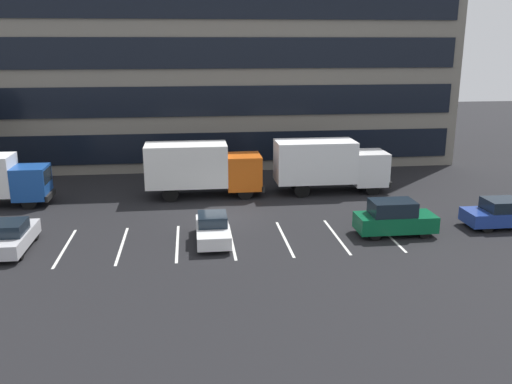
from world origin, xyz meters
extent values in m
plane|color=black|center=(0.00, 0.00, 0.00)|extent=(120.00, 120.00, 0.00)
cube|color=slate|center=(0.00, 18.00, 9.00)|extent=(39.68, 12.05, 18.00)
cube|color=black|center=(0.00, 11.91, 1.98)|extent=(38.09, 0.16, 2.30)
cube|color=black|center=(0.00, 11.91, 5.58)|extent=(38.09, 0.16, 2.30)
cube|color=black|center=(0.00, 11.91, 9.18)|extent=(38.09, 0.16, 2.30)
cube|color=black|center=(0.00, 11.91, 12.78)|extent=(38.09, 0.16, 2.30)
cube|color=silver|center=(-8.40, -4.01, 0.00)|extent=(0.14, 5.40, 0.01)
cube|color=silver|center=(-5.60, -4.01, 0.00)|extent=(0.14, 5.40, 0.01)
cube|color=silver|center=(-2.80, -4.01, 0.00)|extent=(0.14, 5.40, 0.01)
cube|color=silver|center=(0.00, -4.01, 0.00)|extent=(0.14, 5.40, 0.01)
cube|color=silver|center=(2.80, -4.01, 0.00)|extent=(0.14, 5.40, 0.01)
cube|color=silver|center=(5.60, -4.01, 0.00)|extent=(0.14, 5.40, 0.01)
cube|color=silver|center=(8.40, -4.01, 0.00)|extent=(0.14, 5.40, 0.01)
cube|color=white|center=(10.14, 4.79, 1.64)|extent=(2.25, 2.46, 2.25)
cube|color=black|center=(11.25, 4.79, 2.09)|extent=(0.06, 2.07, 0.99)
cube|color=white|center=(6.35, 4.79, 2.20)|extent=(5.33, 2.56, 2.77)
cube|color=black|center=(11.32, 4.79, 0.67)|extent=(0.20, 2.46, 0.41)
cylinder|color=black|center=(10.14, 5.85, 0.51)|extent=(1.02, 0.31, 1.02)
cylinder|color=black|center=(10.14, 3.73, 0.51)|extent=(1.02, 0.31, 1.02)
cylinder|color=black|center=(5.29, 5.85, 0.51)|extent=(1.02, 0.31, 1.02)
cylinder|color=black|center=(5.29, 3.73, 0.51)|extent=(1.02, 0.31, 1.02)
cube|color=#194799|center=(-11.98, 4.03, 1.48)|extent=(2.04, 2.22, 2.04)
cube|color=black|center=(-10.98, 4.03, 1.89)|extent=(0.06, 1.87, 0.90)
cube|color=black|center=(-10.92, 4.03, 0.60)|extent=(0.19, 2.22, 0.37)
cylinder|color=black|center=(-11.98, 4.98, 0.46)|extent=(0.93, 0.28, 0.93)
cylinder|color=black|center=(-11.98, 3.08, 0.46)|extent=(0.93, 0.28, 0.93)
cube|color=#D85914|center=(1.49, 4.72, 1.64)|extent=(2.25, 2.45, 2.25)
cube|color=black|center=(2.60, 4.72, 2.09)|extent=(0.06, 2.06, 0.99)
cube|color=white|center=(-2.29, 4.72, 2.20)|extent=(5.32, 2.56, 2.76)
cube|color=black|center=(2.67, 4.72, 0.66)|extent=(0.20, 2.45, 0.41)
cylinder|color=black|center=(1.49, 5.78, 0.51)|extent=(1.02, 0.31, 1.02)
cylinder|color=black|center=(1.49, 3.67, 0.51)|extent=(1.02, 0.31, 1.02)
cylinder|color=black|center=(-3.35, 5.78, 0.51)|extent=(1.02, 0.31, 1.02)
cylinder|color=black|center=(-3.35, 3.67, 0.51)|extent=(1.02, 0.31, 1.02)
cube|color=white|center=(-0.97, -4.02, 0.55)|extent=(1.68, 4.01, 0.65)
cube|color=black|center=(-0.97, -3.82, 1.16)|extent=(1.48, 1.68, 0.56)
cylinder|color=black|center=(-0.24, -5.31, 0.28)|extent=(0.20, 0.56, 0.56)
cylinder|color=black|center=(-1.69, -5.31, 0.28)|extent=(0.20, 0.56, 0.56)
cylinder|color=black|center=(-0.24, -2.74, 0.28)|extent=(0.20, 0.56, 0.56)
cylinder|color=black|center=(-1.69, -2.74, 0.28)|extent=(0.20, 0.56, 0.56)
cube|color=#0C5933|center=(8.77, -4.08, 0.69)|extent=(4.19, 1.78, 0.87)
cube|color=black|center=(8.56, -4.08, 1.51)|extent=(2.31, 1.56, 0.77)
cylinder|color=black|center=(10.11, -3.30, 0.31)|extent=(0.62, 0.20, 0.62)
cylinder|color=black|center=(10.11, -4.85, 0.31)|extent=(0.62, 0.20, 0.62)
cylinder|color=black|center=(7.43, -3.30, 0.31)|extent=(0.62, 0.20, 0.62)
cylinder|color=black|center=(7.43, -4.85, 0.31)|extent=(0.62, 0.20, 0.62)
cube|color=navy|center=(15.29, -3.59, 0.62)|extent=(4.49, 1.88, 0.73)
cube|color=black|center=(15.07, -3.59, 1.30)|extent=(1.89, 1.65, 0.63)
cylinder|color=black|center=(13.85, -2.77, 0.31)|extent=(0.63, 0.23, 0.63)
cylinder|color=black|center=(13.85, -4.40, 0.31)|extent=(0.63, 0.23, 0.63)
cube|color=silver|center=(-10.94, -4.01, 0.59)|extent=(1.79, 4.27, 0.69)
cube|color=black|center=(-10.94, -4.23, 1.23)|extent=(1.57, 1.79, 0.60)
cylinder|color=black|center=(-11.71, -2.65, 0.30)|extent=(0.22, 0.60, 0.60)
cylinder|color=black|center=(-10.16, -2.65, 0.30)|extent=(0.22, 0.60, 0.60)
cylinder|color=black|center=(-10.16, -5.38, 0.30)|extent=(0.22, 0.60, 0.60)
camera|label=1|loc=(-1.94, -30.80, 9.99)|focal=38.49mm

